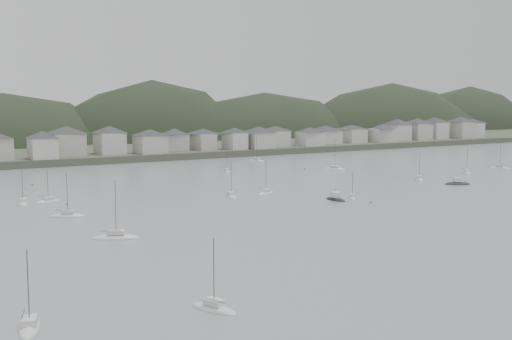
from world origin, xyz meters
TOP-DOWN VIEW (x-y plane):
  - ground at (0.00, 0.00)m, footprint 900.00×900.00m
  - far_shore_land at (0.00, 295.00)m, footprint 900.00×250.00m
  - forested_ridge at (4.83, 269.40)m, footprint 851.55×103.94m
  - waterfront_town at (50.59, 183.34)m, footprint 451.48×28.46m
  - sailboat_lead at (-80.40, -5.91)m, footprint 4.41×7.58m
  - moored_fleet at (-10.10, 60.87)m, footprint 238.64×177.61m
  - motor_launch_near at (59.99, 53.81)m, footprint 7.95×6.50m
  - motor_launch_far at (8.41, 49.22)m, footprint 2.77×7.10m
  - mooring_buoys at (-18.41, 62.22)m, footprint 139.97×133.59m

SIDE VIEW (x-z plane):
  - forested_ridge at x=4.83m, z-range -62.57..40.00m
  - ground at x=0.00m, z-range 0.00..0.00m
  - mooring_buoys at x=-18.41m, z-range -0.20..0.50m
  - moored_fleet at x=-10.10m, z-range -6.19..6.54m
  - sailboat_lead at x=-80.40m, z-range -4.77..5.13m
  - motor_launch_near at x=59.99m, z-range -1.63..2.21m
  - motor_launch_far at x=8.41m, z-range -1.55..2.15m
  - far_shore_land at x=0.00m, z-range 0.00..3.00m
  - waterfront_town at x=50.59m, z-range 2.20..15.12m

